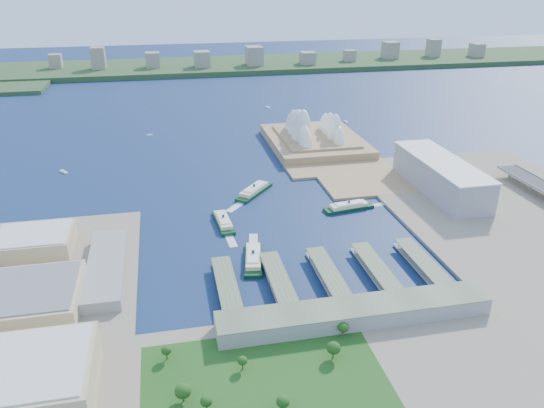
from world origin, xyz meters
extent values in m
plane|color=#0E1943|center=(0.00, 0.00, 0.00)|extent=(3000.00, 3000.00, 0.00)
cube|color=gray|center=(0.00, -210.00, 1.50)|extent=(720.00, 180.00, 3.00)
cube|color=#9B7C54|center=(107.50, 260.00, 1.50)|extent=(135.00, 220.00, 3.00)
cube|color=#2D4926|center=(0.00, 980.00, 6.00)|extent=(2200.00, 260.00, 12.00)
cube|color=gray|center=(195.00, 80.00, 20.50)|extent=(45.00, 155.00, 35.00)
cube|color=gray|center=(15.00, -135.00, 9.00)|extent=(200.00, 28.00, 12.00)
camera|label=1|loc=(-107.92, -432.15, 234.78)|focal=35.00mm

